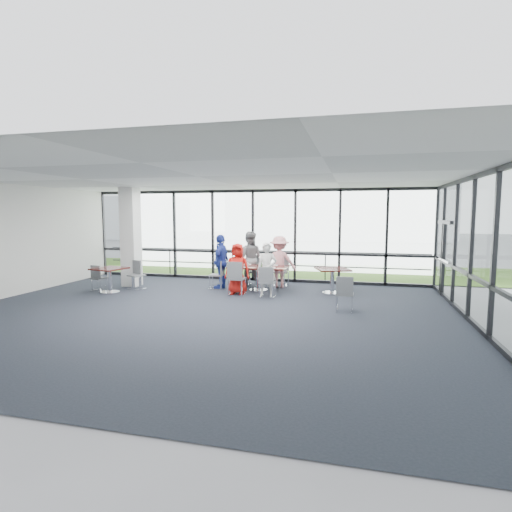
% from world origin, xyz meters
% --- Properties ---
extents(floor, '(12.00, 10.00, 0.02)m').
position_xyz_m(floor, '(0.00, 0.00, -0.01)').
color(floor, '#20262F').
rests_on(floor, ground).
extents(ceiling, '(12.00, 10.00, 0.04)m').
position_xyz_m(ceiling, '(0.00, 0.00, 3.20)').
color(ceiling, white).
rests_on(ceiling, ground).
extents(wall_front, '(12.00, 0.10, 3.20)m').
position_xyz_m(wall_front, '(0.00, -5.00, 1.60)').
color(wall_front, silver).
rests_on(wall_front, ground).
extents(curtain_wall_back, '(12.00, 0.10, 3.20)m').
position_xyz_m(curtain_wall_back, '(0.00, 5.00, 1.60)').
color(curtain_wall_back, white).
rests_on(curtain_wall_back, ground).
extents(curtain_wall_right, '(0.10, 10.00, 3.20)m').
position_xyz_m(curtain_wall_right, '(6.00, 0.00, 1.60)').
color(curtain_wall_right, white).
rests_on(curtain_wall_right, ground).
extents(exit_door, '(0.12, 1.60, 2.10)m').
position_xyz_m(exit_door, '(6.00, 3.75, 1.05)').
color(exit_door, black).
rests_on(exit_door, ground).
extents(structural_column, '(0.50, 0.50, 3.20)m').
position_xyz_m(structural_column, '(-3.60, 3.00, 1.60)').
color(structural_column, silver).
rests_on(structural_column, ground).
extents(apron, '(80.00, 70.00, 0.02)m').
position_xyz_m(apron, '(0.00, 10.00, -0.02)').
color(apron, slate).
rests_on(apron, ground).
extents(grass_strip, '(80.00, 5.00, 0.01)m').
position_xyz_m(grass_strip, '(0.00, 8.00, 0.01)').
color(grass_strip, '#3C621D').
rests_on(grass_strip, ground).
extents(hangar_main, '(24.00, 10.00, 6.00)m').
position_xyz_m(hangar_main, '(4.00, 32.00, 3.00)').
color(hangar_main, silver).
rests_on(hangar_main, ground).
extents(hangar_aux, '(10.00, 6.00, 4.00)m').
position_xyz_m(hangar_aux, '(-18.00, 28.00, 2.00)').
color(hangar_aux, silver).
rests_on(hangar_aux, ground).
extents(guard_rail, '(12.00, 0.06, 0.06)m').
position_xyz_m(guard_rail, '(0.00, 5.60, 0.50)').
color(guard_rail, '#2D2D33').
rests_on(guard_rail, ground).
extents(main_table, '(1.81, 1.03, 0.75)m').
position_xyz_m(main_table, '(0.64, 3.20, 0.61)').
color(main_table, '#361410').
rests_on(main_table, ground).
extents(side_table_left, '(1.02, 1.02, 0.75)m').
position_xyz_m(side_table_left, '(-3.60, 1.77, 0.63)').
color(side_table_left, '#361410').
rests_on(side_table_left, ground).
extents(side_table_right, '(1.16, 1.16, 0.75)m').
position_xyz_m(side_table_right, '(2.87, 3.28, 0.64)').
color(side_table_right, '#361410').
rests_on(side_table_right, ground).
extents(diner_near_left, '(0.77, 0.53, 1.50)m').
position_xyz_m(diner_near_left, '(0.17, 2.52, 0.75)').
color(diner_near_left, red).
rests_on(diner_near_left, ground).
extents(diner_near_right, '(0.60, 0.46, 1.55)m').
position_xyz_m(diner_near_right, '(1.09, 2.37, 0.77)').
color(diner_near_right, silver).
rests_on(diner_near_right, ground).
extents(diner_far_left, '(0.91, 0.60, 1.78)m').
position_xyz_m(diner_far_left, '(0.15, 3.97, 0.89)').
color(diner_far_left, slate).
rests_on(diner_far_left, ground).
extents(diner_far_right, '(1.13, 0.69, 1.65)m').
position_xyz_m(diner_far_right, '(1.16, 3.90, 0.83)').
color(diner_far_right, pink).
rests_on(diner_far_right, ground).
extents(diner_end, '(0.60, 1.03, 1.72)m').
position_xyz_m(diner_end, '(-0.57, 3.21, 0.86)').
color(diner_end, navy).
rests_on(diner_end, ground).
extents(chair_main_nl, '(0.48, 0.48, 0.97)m').
position_xyz_m(chair_main_nl, '(0.20, 2.37, 0.48)').
color(chair_main_nl, slate).
rests_on(chair_main_nl, ground).
extents(chair_main_nr, '(0.43, 0.43, 0.87)m').
position_xyz_m(chair_main_nr, '(1.14, 2.23, 0.43)').
color(chair_main_nr, slate).
rests_on(chair_main_nr, ground).
extents(chair_main_fl, '(0.53, 0.53, 0.88)m').
position_xyz_m(chair_main_fl, '(0.29, 4.05, 0.44)').
color(chair_main_fl, slate).
rests_on(chair_main_fl, ground).
extents(chair_main_fr, '(0.52, 0.52, 0.92)m').
position_xyz_m(chair_main_fr, '(1.15, 4.14, 0.46)').
color(chair_main_fr, slate).
rests_on(chair_main_fr, ground).
extents(chair_main_end, '(0.46, 0.46, 0.87)m').
position_xyz_m(chair_main_end, '(-0.71, 3.17, 0.43)').
color(chair_main_end, slate).
rests_on(chair_main_end, ground).
extents(chair_spare_la, '(0.45, 0.45, 0.79)m').
position_xyz_m(chair_spare_la, '(-4.07, 1.90, 0.40)').
color(chair_spare_la, slate).
rests_on(chair_spare_la, ground).
extents(chair_spare_lb, '(0.56, 0.56, 0.87)m').
position_xyz_m(chair_spare_lb, '(-3.11, 2.46, 0.44)').
color(chair_spare_lb, slate).
rests_on(chair_spare_lb, ground).
extents(chair_spare_r, '(0.42, 0.42, 0.85)m').
position_xyz_m(chair_spare_r, '(3.29, 1.10, 0.43)').
color(chair_spare_r, slate).
rests_on(chair_spare_r, ground).
extents(plate_nl, '(0.26, 0.26, 0.01)m').
position_xyz_m(plate_nl, '(0.12, 2.92, 0.76)').
color(plate_nl, white).
rests_on(plate_nl, main_table).
extents(plate_nr, '(0.27, 0.27, 0.01)m').
position_xyz_m(plate_nr, '(1.12, 2.86, 0.76)').
color(plate_nr, white).
rests_on(plate_nr, main_table).
extents(plate_fl, '(0.25, 0.25, 0.01)m').
position_xyz_m(plate_fl, '(0.19, 3.54, 0.76)').
color(plate_fl, white).
rests_on(plate_fl, main_table).
extents(plate_fr, '(0.25, 0.25, 0.01)m').
position_xyz_m(plate_fr, '(1.06, 3.52, 0.76)').
color(plate_fr, white).
rests_on(plate_fr, main_table).
extents(plate_end, '(0.24, 0.24, 0.01)m').
position_xyz_m(plate_end, '(-0.14, 3.23, 0.76)').
color(plate_end, white).
rests_on(plate_end, main_table).
extents(tumbler_a, '(0.07, 0.07, 0.14)m').
position_xyz_m(tumbler_a, '(0.35, 2.94, 0.82)').
color(tumbler_a, white).
rests_on(tumbler_a, main_table).
extents(tumbler_b, '(0.08, 0.08, 0.15)m').
position_xyz_m(tumbler_b, '(0.94, 3.06, 0.83)').
color(tumbler_b, white).
rests_on(tumbler_b, main_table).
extents(tumbler_c, '(0.07, 0.07, 0.14)m').
position_xyz_m(tumbler_c, '(0.68, 3.42, 0.82)').
color(tumbler_c, white).
rests_on(tumbler_c, main_table).
extents(tumbler_d, '(0.07, 0.07, 0.14)m').
position_xyz_m(tumbler_d, '(0.06, 3.08, 0.82)').
color(tumbler_d, white).
rests_on(tumbler_d, main_table).
extents(menu_a, '(0.32, 0.25, 0.00)m').
position_xyz_m(menu_a, '(0.48, 2.81, 0.75)').
color(menu_a, silver).
rests_on(menu_a, main_table).
extents(menu_b, '(0.30, 0.22, 0.00)m').
position_xyz_m(menu_b, '(1.42, 2.87, 0.75)').
color(menu_b, silver).
rests_on(menu_b, main_table).
extents(menu_c, '(0.36, 0.33, 0.00)m').
position_xyz_m(menu_c, '(0.73, 3.51, 0.75)').
color(menu_c, silver).
rests_on(menu_c, main_table).
extents(condiment_caddy, '(0.10, 0.07, 0.04)m').
position_xyz_m(condiment_caddy, '(0.66, 3.25, 0.77)').
color(condiment_caddy, black).
rests_on(condiment_caddy, main_table).
extents(ketchup_bottle, '(0.06, 0.06, 0.18)m').
position_xyz_m(ketchup_bottle, '(0.71, 3.27, 0.84)').
color(ketchup_bottle, '#93000E').
rests_on(ketchup_bottle, main_table).
extents(green_bottle, '(0.05, 0.05, 0.20)m').
position_xyz_m(green_bottle, '(0.72, 3.21, 0.85)').
color(green_bottle, '#247230').
rests_on(green_bottle, main_table).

